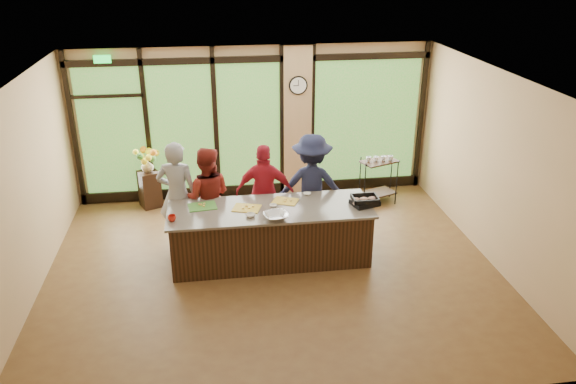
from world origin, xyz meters
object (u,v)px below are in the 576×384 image
object	(u,v)px
island_base	(271,235)
bar_cart	(378,175)
cook_left	(178,196)
flower_stand	(150,189)
cook_right	(312,186)
roasting_pan	(365,203)

from	to	relation	value
island_base	bar_cart	bearing A→B (deg)	39.57
cook_left	flower_stand	distance (m)	1.90
island_base	cook_right	bearing A→B (deg)	44.27
island_base	roasting_pan	bearing A→B (deg)	-3.45
bar_cart	island_base	bearing A→B (deg)	-161.36
cook_left	flower_stand	xyz separation A→B (m)	(-0.64, 1.69, -0.57)
roasting_pan	bar_cart	world-z (taller)	roasting_pan
roasting_pan	bar_cart	bearing A→B (deg)	50.23
island_base	bar_cart	xyz separation A→B (m)	(2.36, 1.95, 0.13)
flower_stand	bar_cart	size ratio (longest dim) A/B	0.76
flower_stand	bar_cart	world-z (taller)	bar_cart
cook_right	bar_cart	xyz separation A→B (m)	(1.55, 1.16, -0.34)
flower_stand	cook_right	bearing A→B (deg)	-52.81
cook_left	cook_right	bearing A→B (deg)	-164.00
island_base	flower_stand	size ratio (longest dim) A/B	4.28
roasting_pan	cook_right	bearing A→B (deg)	111.35
bar_cart	cook_right	bearing A→B (deg)	-164.09
cook_left	roasting_pan	xyz separation A→B (m)	(2.95, -0.77, 0.03)
island_base	cook_right	world-z (taller)	cook_right
bar_cart	roasting_pan	bearing A→B (deg)	-133.77
island_base	cook_right	xyz separation A→B (m)	(0.81, 0.79, 0.48)
cook_left	roasting_pan	distance (m)	3.05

